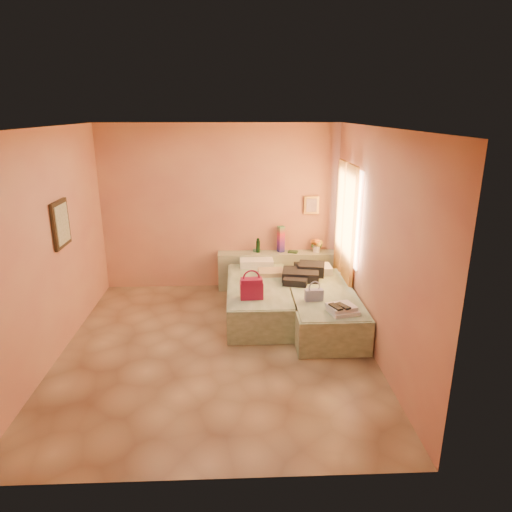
{
  "coord_description": "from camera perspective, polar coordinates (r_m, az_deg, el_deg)",
  "views": [
    {
      "loc": [
        0.29,
        -5.37,
        2.99
      ],
      "look_at": [
        0.55,
        0.85,
        0.99
      ],
      "focal_mm": 32.0,
      "sensor_mm": 36.0,
      "label": 1
    }
  ],
  "objects": [
    {
      "name": "ground",
      "position": [
        6.15,
        -4.89,
        -11.35
      ],
      "size": [
        4.5,
        4.5,
        0.0
      ],
      "primitive_type": "plane",
      "color": "tan",
      "rests_on": "ground"
    },
    {
      "name": "room_walls",
      "position": [
        6.06,
        -3.17,
        6.32
      ],
      "size": [
        4.02,
        4.51,
        2.81
      ],
      "color": "tan",
      "rests_on": "ground"
    },
    {
      "name": "headboard_ledge",
      "position": [
        7.96,
        2.68,
        -1.79
      ],
      "size": [
        2.05,
        0.3,
        0.65
      ],
      "primitive_type": "cube",
      "color": "#9EA789",
      "rests_on": "ground"
    },
    {
      "name": "bed_left",
      "position": [
        6.98,
        0.34,
        -5.3
      ],
      "size": [
        0.91,
        2.0,
        0.5
      ],
      "primitive_type": "cube",
      "rotation": [
        0.0,
        0.0,
        0.0
      ],
      "color": "#B6CAA2",
      "rests_on": "ground"
    },
    {
      "name": "bed_right",
      "position": [
        6.74,
        8.22,
        -6.4
      ],
      "size": [
        0.91,
        2.0,
        0.5
      ],
      "primitive_type": "cube",
      "rotation": [
        0.0,
        0.0,
        0.0
      ],
      "color": "#B6CAA2",
      "rests_on": "ground"
    },
    {
      "name": "water_bottle",
      "position": [
        7.82,
        0.26,
        1.3
      ],
      "size": [
        0.07,
        0.07,
        0.24
      ],
      "primitive_type": "cylinder",
      "rotation": [
        0.0,
        0.0,
        -0.07
      ],
      "color": "#13351A",
      "rests_on": "headboard_ledge"
    },
    {
      "name": "rainbow_box",
      "position": [
        7.84,
        3.14,
        2.13
      ],
      "size": [
        0.13,
        0.13,
        0.45
      ],
      "primitive_type": "cube",
      "rotation": [
        0.0,
        0.0,
        0.41
      ],
      "color": "maroon",
      "rests_on": "headboard_ledge"
    },
    {
      "name": "small_dish",
      "position": [
        7.9,
        0.09,
        0.7
      ],
      "size": [
        0.16,
        0.16,
        0.03
      ],
      "primitive_type": "cylinder",
      "rotation": [
        0.0,
        0.0,
        0.26
      ],
      "color": "#50936F",
      "rests_on": "headboard_ledge"
    },
    {
      "name": "green_book",
      "position": [
        7.86,
        4.63,
        0.52
      ],
      "size": [
        0.19,
        0.16,
        0.03
      ],
      "primitive_type": "cube",
      "rotation": [
        0.0,
        0.0,
        -0.34
      ],
      "color": "#294E2C",
      "rests_on": "headboard_ledge"
    },
    {
      "name": "flower_vase",
      "position": [
        7.89,
        7.59,
        1.47
      ],
      "size": [
        0.27,
        0.27,
        0.28
      ],
      "primitive_type": "cube",
      "rotation": [
        0.0,
        0.0,
        0.3
      ],
      "color": "white",
      "rests_on": "headboard_ledge"
    },
    {
      "name": "magenta_handbag",
      "position": [
        6.3,
        -0.57,
        -4.04
      ],
      "size": [
        0.32,
        0.2,
        0.29
      ],
      "primitive_type": "cube",
      "rotation": [
        0.0,
        0.0,
        0.06
      ],
      "color": "maroon",
      "rests_on": "bed_left"
    },
    {
      "name": "khaki_garment",
      "position": [
        7.24,
        1.88,
        -2.04
      ],
      "size": [
        0.41,
        0.33,
        0.07
      ],
      "primitive_type": "cube",
      "rotation": [
        0.0,
        0.0,
        0.04
      ],
      "color": "tan",
      "rests_on": "bed_left"
    },
    {
      "name": "clothes_pile",
      "position": [
        7.06,
        6.0,
        -2.17
      ],
      "size": [
        0.68,
        0.68,
        0.18
      ],
      "primitive_type": "cube",
      "rotation": [
        0.0,
        0.0,
        -0.14
      ],
      "color": "black",
      "rests_on": "bed_right"
    },
    {
      "name": "blue_handbag",
      "position": [
        6.3,
        7.26,
        -4.85
      ],
      "size": [
        0.26,
        0.13,
        0.16
      ],
      "primitive_type": "cube",
      "rotation": [
        0.0,
        0.0,
        0.1
      ],
      "color": "#3B488F",
      "rests_on": "bed_right"
    },
    {
      "name": "towel_stack",
      "position": [
        5.99,
        10.83,
        -6.56
      ],
      "size": [
        0.41,
        0.38,
        0.1
      ],
      "primitive_type": "cube",
      "rotation": [
        0.0,
        0.0,
        0.25
      ],
      "color": "white",
      "rests_on": "bed_right"
    },
    {
      "name": "sandal_pair",
      "position": [
        5.91,
        10.4,
        -6.24
      ],
      "size": [
        0.23,
        0.26,
        0.02
      ],
      "primitive_type": "cube",
      "rotation": [
        0.0,
        0.0,
        0.43
      ],
      "color": "black",
      "rests_on": "towel_stack"
    }
  ]
}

